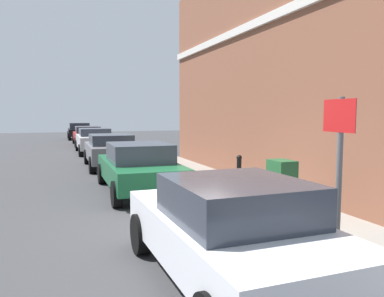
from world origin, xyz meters
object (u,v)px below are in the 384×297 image
at_px(car_black, 79,131).
at_px(street_sign, 339,156).
at_px(car_white, 230,229).
at_px(car_red, 88,135).
at_px(car_silver, 95,140).
at_px(bollard_near_cabinet, 239,174).
at_px(utility_cabinet, 281,191).
at_px(car_grey, 111,150).
at_px(car_green, 139,167).

relative_size(car_black, street_sign, 1.73).
distance_m(car_white, car_red, 23.11).
height_order(car_silver, street_sign, street_sign).
bearing_deg(car_black, bollard_near_cabinet, -174.08).
bearing_deg(street_sign, utility_cabinet, 73.84).
height_order(car_grey, utility_cabinet, car_grey).
xyz_separation_m(car_grey, car_red, (0.07, 11.71, -0.03)).
relative_size(car_green, car_grey, 1.09).
height_order(car_green, bollard_near_cabinet, car_green).
distance_m(car_white, car_silver, 17.49).
relative_size(car_white, car_red, 0.91).
bearing_deg(street_sign, car_black, 92.70).
xyz_separation_m(car_white, bollard_near_cabinet, (2.24, 4.13, -0.02)).
xyz_separation_m(bollard_near_cabinet, street_sign, (-0.79, -4.42, 0.96)).
bearing_deg(bollard_near_cabinet, car_green, 136.33).
xyz_separation_m(car_white, utility_cabinet, (2.14, 2.08, -0.04)).
bearing_deg(car_red, street_sign, -176.29).
relative_size(car_silver, car_black, 1.10).
distance_m(car_white, car_black, 29.73).
bearing_deg(bollard_near_cabinet, car_silver, 99.25).
xyz_separation_m(car_silver, car_black, (-0.03, 12.25, -0.00)).
xyz_separation_m(car_green, utility_cabinet, (2.02, -4.07, -0.04)).
bearing_deg(utility_cabinet, car_white, -135.87).
bearing_deg(car_white, car_grey, -1.28).
height_order(car_white, car_red, car_white).
relative_size(car_green, car_silver, 0.99).
height_order(car_red, car_black, car_black).
distance_m(car_black, bollard_near_cabinet, 25.70).
relative_size(car_green, car_black, 1.09).
relative_size(car_red, utility_cabinet, 3.78).
relative_size(car_black, bollard_near_cabinet, 3.82).
distance_m(car_red, street_sign, 23.46).
bearing_deg(street_sign, bollard_near_cabinet, 79.89).
relative_size(car_white, car_grey, 1.00).
bearing_deg(car_white, bollard_near_cabinet, -29.37).
relative_size(car_grey, car_silver, 0.91).
bearing_deg(street_sign, car_silver, 94.46).
distance_m(car_red, bollard_near_cabinet, 19.10).
height_order(car_grey, car_silver, car_silver).
bearing_deg(car_silver, street_sign, -175.12).
bearing_deg(car_red, car_green, -179.56).
bearing_deg(car_white, car_green, -2.02).
relative_size(utility_cabinet, bollard_near_cabinet, 1.11).
height_order(car_white, utility_cabinet, car_white).
relative_size(car_green, utility_cabinet, 3.78).
xyz_separation_m(car_green, street_sign, (1.33, -6.44, 0.94)).
xyz_separation_m(car_green, car_black, (-0.09, 23.59, 0.01)).
bearing_deg(car_red, bollard_near_cabinet, -173.19).
distance_m(utility_cabinet, street_sign, 2.66).
relative_size(car_black, utility_cabinet, 3.46).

